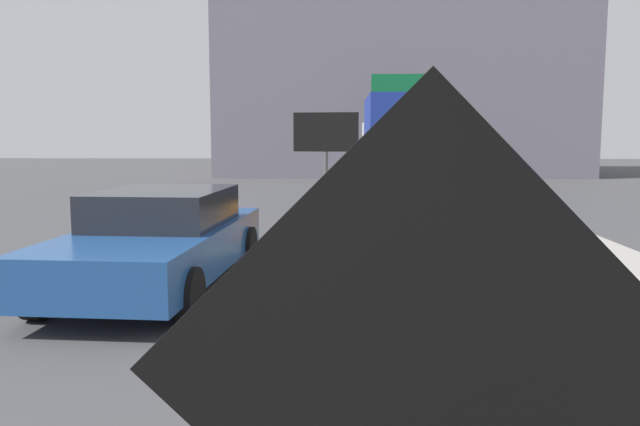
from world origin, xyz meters
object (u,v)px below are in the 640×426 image
object	(u,v)px
roadwork_sign	(426,382)
traffic_cone_far_lane	(295,255)
box_truck	(402,146)
arrow_board_trailer	(326,203)
highway_guide_sign	(415,106)
pickup_car	(160,239)
traffic_cone_mid_lane	(280,304)
traffic_cone_curbside	(311,229)

from	to	relation	value
roadwork_sign	traffic_cone_far_lane	bearing A→B (deg)	96.79
roadwork_sign	box_truck	world-z (taller)	box_truck
arrow_board_trailer	highway_guide_sign	distance (m)	13.65
pickup_car	traffic_cone_mid_lane	bearing A→B (deg)	-47.65
box_truck	traffic_cone_mid_lane	xyz separation A→B (m)	(-2.64, -14.38, -1.48)
roadwork_sign	pickup_car	bearing A→B (deg)	111.37
traffic_cone_curbside	arrow_board_trailer	bearing A→B (deg)	86.19
arrow_board_trailer	traffic_cone_curbside	world-z (taller)	arrow_board_trailer
traffic_cone_far_lane	highway_guide_sign	bearing A→B (deg)	78.24
traffic_cone_mid_lane	traffic_cone_far_lane	size ratio (longest dim) A/B	1.12
roadwork_sign	traffic_cone_mid_lane	bearing A→B (deg)	100.09
roadwork_sign	traffic_cone_curbside	xyz separation A→B (m)	(-0.84, 10.80, -1.16)
pickup_car	traffic_cone_far_lane	bearing A→B (deg)	26.88
pickup_car	arrow_board_trailer	bearing A→B (deg)	72.70
roadwork_sign	arrow_board_trailer	size ratio (longest dim) A/B	0.86
arrow_board_trailer	traffic_cone_mid_lane	size ratio (longest dim) A/B	3.95
roadwork_sign	box_truck	xyz separation A→B (m)	(1.74, 19.43, 0.34)
roadwork_sign	highway_guide_sign	size ratio (longest dim) A/B	0.47
roadwork_sign	traffic_cone_far_lane	size ratio (longest dim) A/B	3.84
traffic_cone_far_lane	pickup_car	bearing A→B (deg)	-153.12
box_truck	traffic_cone_far_lane	size ratio (longest dim) A/B	10.96
highway_guide_sign	traffic_cone_far_lane	size ratio (longest dim) A/B	8.22
traffic_cone_curbside	highway_guide_sign	bearing A→B (deg)	76.70
highway_guide_sign	traffic_cone_mid_lane	xyz separation A→B (m)	(-3.86, -21.85, -3.09)
traffic_cone_mid_lane	traffic_cone_curbside	distance (m)	5.74
pickup_car	box_truck	bearing A→B (deg)	69.82
roadwork_sign	arrow_board_trailer	xyz separation A→B (m)	(-0.63, 14.07, -0.99)
box_truck	traffic_cone_curbside	size ratio (longest dim) A/B	10.41
highway_guide_sign	traffic_cone_mid_lane	bearing A→B (deg)	-100.03
roadwork_sign	traffic_cone_mid_lane	distance (m)	5.25
roadwork_sign	arrow_board_trailer	bearing A→B (deg)	92.55
traffic_cone_curbside	traffic_cone_mid_lane	bearing A→B (deg)	-90.55
highway_guide_sign	traffic_cone_curbside	bearing A→B (deg)	-103.30
traffic_cone_far_lane	traffic_cone_curbside	distance (m)	2.75
pickup_car	traffic_cone_curbside	size ratio (longest dim) A/B	7.82
traffic_cone_mid_lane	traffic_cone_curbside	bearing A→B (deg)	89.45
box_truck	traffic_cone_far_lane	bearing A→B (deg)	-103.32
box_truck	roadwork_sign	bearing A→B (deg)	-95.11
highway_guide_sign	traffic_cone_curbside	xyz separation A→B (m)	(-3.81, -16.10, -3.11)
pickup_car	traffic_cone_far_lane	size ratio (longest dim) A/B	8.23
traffic_cone_mid_lane	traffic_cone_curbside	xyz separation A→B (m)	(0.06, 5.74, -0.02)
box_truck	pickup_car	distance (m)	13.16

